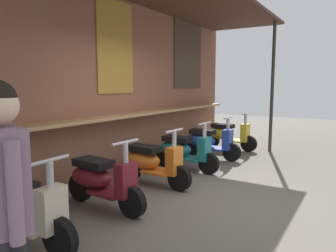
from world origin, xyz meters
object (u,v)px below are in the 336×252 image
object	(u,v)px
scooter_cream	(20,208)
scooter_orange	(150,162)
scooter_blue	(207,141)
scooter_teal	(182,150)
shopper_with_handbag	(3,194)
scooter_yellow	(227,134)
scooter_maroon	(100,179)

from	to	relation	value
scooter_cream	scooter_orange	xyz separation A→B (m)	(2.34, -0.00, 0.00)
scooter_orange	scooter_blue	bearing A→B (deg)	92.11
scooter_teal	scooter_orange	bearing A→B (deg)	-87.30
scooter_orange	shopper_with_handbag	size ratio (longest dim) A/B	0.83
scooter_blue	scooter_yellow	xyz separation A→B (m)	(1.20, -0.00, 0.00)
shopper_with_handbag	scooter_cream	bearing A→B (deg)	-107.00
scooter_orange	shopper_with_handbag	distance (m)	3.48
scooter_maroon	scooter_yellow	bearing A→B (deg)	93.93
scooter_maroon	shopper_with_handbag	xyz separation A→B (m)	(-2.03, -1.22, 0.64)
scooter_maroon	scooter_orange	distance (m)	1.17
scooter_cream	scooter_maroon	xyz separation A→B (m)	(1.17, -0.00, 0.00)
scooter_yellow	scooter_blue	bearing A→B (deg)	-88.64
scooter_maroon	scooter_orange	size ratio (longest dim) A/B	1.00
scooter_cream	scooter_orange	bearing A→B (deg)	87.96
scooter_maroon	shopper_with_handbag	size ratio (longest dim) A/B	0.83
scooter_orange	scooter_yellow	xyz separation A→B (m)	(3.45, 0.00, 0.00)
scooter_orange	shopper_with_handbag	bearing A→B (deg)	-67.06
scooter_yellow	shopper_with_handbag	xyz separation A→B (m)	(-6.65, -1.22, 0.64)
scooter_teal	scooter_maroon	bearing A→B (deg)	-87.30
scooter_orange	scooter_teal	size ratio (longest dim) A/B	1.00
scooter_blue	scooter_maroon	bearing A→B (deg)	-91.07
scooter_cream	shopper_with_handbag	size ratio (longest dim) A/B	0.83
scooter_cream	scooter_yellow	size ratio (longest dim) A/B	1.00
scooter_maroon	scooter_blue	bearing A→B (deg)	93.93
scooter_cream	scooter_blue	size ratio (longest dim) A/B	1.00
scooter_orange	scooter_yellow	bearing A→B (deg)	92.11
scooter_maroon	scooter_teal	distance (m)	2.27
scooter_blue	shopper_with_handbag	world-z (taller)	shopper_with_handbag
scooter_cream	shopper_with_handbag	world-z (taller)	shopper_with_handbag
scooter_maroon	scooter_blue	world-z (taller)	same
scooter_maroon	scooter_cream	bearing A→B (deg)	-86.07
scooter_yellow	scooter_cream	bearing A→B (deg)	-88.64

